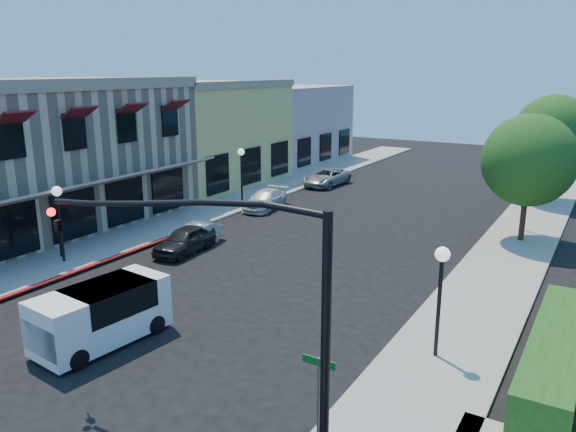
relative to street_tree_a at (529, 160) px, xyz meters
The scene contains 21 objects.
ground 24.06m from the street_tree_a, 111.80° to the right, with size 120.00×120.00×0.00m, color black.
sidewalk_left 18.71m from the street_tree_a, 164.10° to the left, with size 3.50×50.00×0.12m, color gray.
sidewalk_right 6.49m from the street_tree_a, 90.57° to the left, with size 3.50×50.00×0.12m, color gray.
curb_red_strip 21.45m from the street_tree_a, 138.28° to the right, with size 0.25×10.00×0.06m, color maroon.
corner_brick_building 26.63m from the street_tree_a, 155.60° to the right, with size 11.77×18.20×8.10m.
yellow_stucco_building 24.63m from the street_tree_a, behind, with size 10.00×12.00×7.60m, color tan.
pink_stucco_building 29.10m from the street_tree_a, 146.64° to the left, with size 10.00×12.00×7.00m, color #BF9890.
hedge 13.96m from the street_tree_a, 77.42° to the right, with size 1.40×8.00×1.10m, color #1F4714.
street_tree_a is the anchor object (origin of this frame).
street_tree_b 10.01m from the street_tree_a, 90.00° to the left, with size 4.94×4.94×7.02m.
signal_mast_arm 20.71m from the street_tree_a, 98.17° to the right, with size 8.01×0.39×6.00m.
street_name_sign 20.00m from the street_tree_a, 93.76° to the right, with size 0.80×0.06×2.50m.
lamppost_left_near 22.30m from the street_tree_a, 141.02° to the right, with size 0.44×0.44×3.57m.
lamppost_left_far 17.36m from the street_tree_a, behind, with size 0.44×0.44×3.57m.
lamppost_right_near 14.08m from the street_tree_a, 91.23° to the right, with size 0.44×0.44×3.57m.
lamppost_right_far 2.49m from the street_tree_a, 98.53° to the left, with size 0.44×0.44×3.57m.
white_van 21.13m from the street_tree_a, 117.98° to the right, with size 2.30×4.43×1.89m.
parked_car_a 17.25m from the street_tree_a, 143.67° to the right, with size 1.48×3.67×1.25m, color black.
parked_car_b 16.83m from the street_tree_a, 146.79° to the right, with size 1.17×3.37×1.11m, color silver.
parked_car_c 15.45m from the street_tree_a, behind, with size 1.64×4.05×1.17m, color silver.
parked_car_d 17.29m from the street_tree_a, 152.47° to the left, with size 2.11×4.57×1.27m, color #9FA1A4.
Camera 1 is at (12.48, -7.56, 8.55)m, focal length 35.00 mm.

